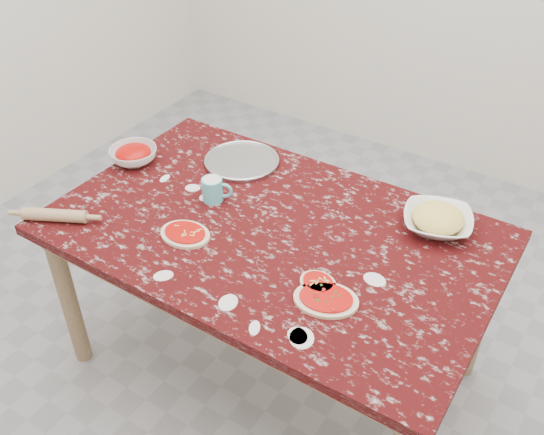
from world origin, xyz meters
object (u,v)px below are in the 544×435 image
Objects in this scene: worktable at (272,246)px; sauce_bowl at (134,155)px; pizza_tray at (242,161)px; flour_mug at (213,189)px; rolling_pin at (55,215)px; cheese_bowl at (437,222)px.

worktable is 8.08× the size of sauce_bowl.
flour_mug reaches higher than pizza_tray.
worktable is 13.91× the size of flour_mug.
rolling_pin reaches higher than worktable.
flour_mug reaches higher than cheese_bowl.
flour_mug is at bearing -4.95° from sauce_bowl.
sauce_bowl reaches higher than worktable.
worktable is 5.18× the size of pizza_tray.
pizza_tray is 0.46m from sauce_bowl.
worktable is at bearing 29.45° from rolling_pin.
worktable is 0.61m from cheese_bowl.
sauce_bowl reaches higher than pizza_tray.
cheese_bowl is 1.40m from rolling_pin.
sauce_bowl is 1.72× the size of flour_mug.
sauce_bowl is at bearing 174.66° from worktable.
sauce_bowl is 0.46m from flour_mug.
pizza_tray is 2.68× the size of flour_mug.
rolling_pin is at bearing -150.55° from worktable.
rolling_pin is (-0.41, -0.42, -0.02)m from flour_mug.
worktable is at bearing -5.34° from sauce_bowl.
flour_mug is at bearing 45.93° from rolling_pin.
cheese_bowl reaches higher than rolling_pin.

